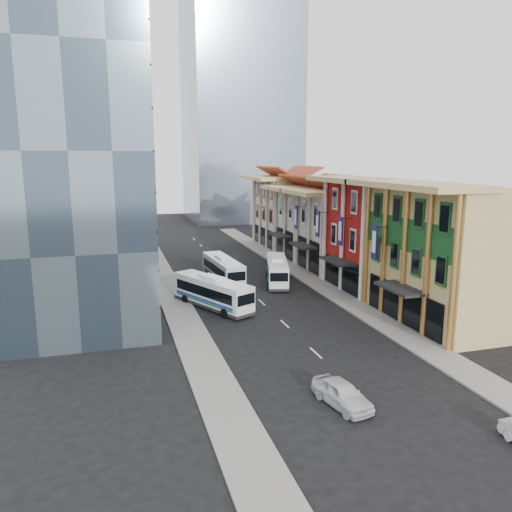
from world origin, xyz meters
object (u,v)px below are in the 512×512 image
object	(u,v)px
shophouse_tan	(446,255)
office_tower	(78,152)
bus_left_far	(223,269)
bus_right	(277,270)
bus_left_near	(212,292)
sedan_left	(342,394)

from	to	relation	value
shophouse_tan	office_tower	xyz separation A→B (m)	(-31.00, 14.00, 9.00)
bus_left_far	bus_right	bearing A→B (deg)	-19.42
bus_left_near	bus_left_far	xyz separation A→B (m)	(3.19, 9.37, 0.00)
shophouse_tan	bus_left_far	world-z (taller)	shophouse_tan
bus_left_near	bus_left_far	bearing A→B (deg)	45.24
shophouse_tan	bus_left_near	bearing A→B (deg)	153.45
office_tower	bus_left_near	distance (m)	18.38
bus_left_far	sedan_left	size ratio (longest dim) A/B	2.27
bus_left_far	office_tower	bearing A→B (deg)	-165.82
bus_left_near	shophouse_tan	bearing A→B (deg)	-52.51
bus_right	sedan_left	distance (m)	29.83
bus_left_near	bus_right	distance (m)	12.08
bus_left_far	bus_left_near	bearing A→B (deg)	-112.91
bus_left_far	bus_right	size ratio (longest dim) A/B	1.05
shophouse_tan	bus_right	world-z (taller)	shophouse_tan
office_tower	shophouse_tan	bearing A→B (deg)	-24.30
shophouse_tan	bus_left_far	size ratio (longest dim) A/B	1.38
bus_right	sedan_left	xyz separation A→B (m)	(-5.87, -29.24, -0.79)
bus_left_near	bus_right	xyz separation A→B (m)	(9.31, 7.70, -0.07)
bus_left_near	bus_right	world-z (taller)	bus_left_near
shophouse_tan	office_tower	size ratio (longest dim) A/B	0.47
shophouse_tan	bus_right	distance (m)	20.40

